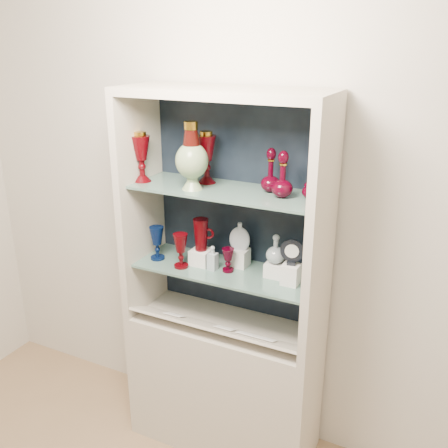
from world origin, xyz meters
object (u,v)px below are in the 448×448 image
at_px(pedestal_lamp_left, 141,157).
at_px(lidded_bowl, 312,188).
at_px(flat_flask, 240,236).
at_px(ruby_goblet_small, 228,260).
at_px(ruby_decanter_b, 283,173).
at_px(ruby_pitcher, 201,235).
at_px(clear_square_bottle, 213,258).
at_px(ruby_decanter_a, 271,167).
at_px(clear_round_decanter, 276,250).
at_px(pedestal_lamp_right, 206,157).
at_px(enamel_urn, 192,156).
at_px(cobalt_goblet, 157,243).
at_px(ruby_goblet_tall, 181,251).
at_px(cameo_medallion, 292,252).

height_order(pedestal_lamp_left, lidded_bowl, pedestal_lamp_left).
height_order(pedestal_lamp_left, flat_flask, pedestal_lamp_left).
bearing_deg(ruby_goblet_small, ruby_decanter_b, 2.18).
height_order(ruby_pitcher, clear_square_bottle, ruby_pitcher).
distance_m(pedestal_lamp_left, ruby_pitcher, 0.49).
bearing_deg(ruby_decanter_b, clear_square_bottle, -175.56).
distance_m(ruby_decanter_a, clear_round_decanter, 0.40).
relative_size(lidded_bowl, flat_flask, 0.66).
height_order(pedestal_lamp_right, ruby_decanter_a, pedestal_lamp_right).
relative_size(clear_square_bottle, clear_round_decanter, 0.91).
relative_size(ruby_decanter_a, ruby_pitcher, 1.40).
bearing_deg(clear_square_bottle, pedestal_lamp_right, 129.36).
bearing_deg(lidded_bowl, enamel_urn, -170.39).
relative_size(pedestal_lamp_right, cobalt_goblet, 1.43).
xyz_separation_m(ruby_decanter_b, ruby_pitcher, (-0.42, 0.01, -0.37)).
distance_m(ruby_decanter_b, ruby_goblet_tall, 0.67).
distance_m(pedestal_lamp_right, cobalt_goblet, 0.53).
height_order(enamel_urn, ruby_pitcher, enamel_urn).
xyz_separation_m(ruby_pitcher, cameo_medallion, (0.49, -0.01, 0.00)).
xyz_separation_m(ruby_goblet_small, cameo_medallion, (0.33, 0.00, 0.10)).
bearing_deg(ruby_decanter_a, cameo_medallion, -24.41).
xyz_separation_m(pedestal_lamp_right, ruby_pitcher, (-0.00, -0.06, -0.38)).
bearing_deg(flat_flask, ruby_decanter_b, -29.05).
xyz_separation_m(ruby_decanter_a, clear_round_decanter, (0.05, -0.02, -0.40)).
bearing_deg(cameo_medallion, ruby_decanter_a, 145.38).
height_order(pedestal_lamp_left, ruby_goblet_small, pedestal_lamp_left).
distance_m(ruby_goblet_tall, cameo_medallion, 0.57).
height_order(pedestal_lamp_right, clear_round_decanter, pedestal_lamp_right).
distance_m(pedestal_lamp_right, ruby_pitcher, 0.39).
bearing_deg(cameo_medallion, ruby_goblet_small, 170.60).
height_order(pedestal_lamp_left, clear_round_decanter, pedestal_lamp_left).
distance_m(ruby_goblet_small, clear_round_decanter, 0.25).
bearing_deg(enamel_urn, ruby_goblet_small, 16.82).
bearing_deg(cameo_medallion, pedestal_lamp_left, 172.85).
xyz_separation_m(ruby_decanter_b, clear_round_decanter, (-0.03, 0.04, -0.39)).
xyz_separation_m(pedestal_lamp_left, flat_flask, (0.48, 0.12, -0.38)).
bearing_deg(ruby_pitcher, ruby_decanter_a, -4.66).
height_order(clear_square_bottle, flat_flask, flat_flask).
relative_size(ruby_goblet_tall, clear_square_bottle, 1.40).
relative_size(enamel_urn, ruby_goblet_tall, 1.78).
height_order(ruby_decanter_b, ruby_goblet_tall, ruby_decanter_b).
height_order(ruby_goblet_tall, ruby_pitcher, ruby_pitcher).
relative_size(clear_round_decanter, cameo_medallion, 1.09).
bearing_deg(cameo_medallion, ruby_decanter_b, 164.84).
distance_m(pedestal_lamp_right, ruby_goblet_tall, 0.49).
bearing_deg(pedestal_lamp_right, lidded_bowl, -3.94).
bearing_deg(flat_flask, pedestal_lamp_right, 169.77).
bearing_deg(ruby_decanter_b, enamel_urn, -172.02).
distance_m(pedestal_lamp_left, clear_square_bottle, 0.61).
distance_m(ruby_decanter_b, clear_square_bottle, 0.58).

